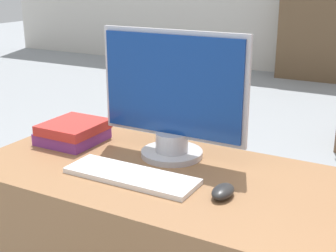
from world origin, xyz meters
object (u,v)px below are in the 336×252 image
at_px(monitor, 172,98).
at_px(keyboard, 131,176).
at_px(mouse, 223,191).
at_px(book_stack, 73,132).

relative_size(monitor, keyboard, 1.24).
relative_size(monitor, mouse, 5.46).
height_order(mouse, book_stack, book_stack).
bearing_deg(mouse, monitor, 142.86).
xyz_separation_m(monitor, mouse, (0.27, -0.20, -0.19)).
xyz_separation_m(keyboard, mouse, (0.29, 0.02, 0.01)).
relative_size(keyboard, mouse, 4.39).
bearing_deg(book_stack, mouse, -13.17).
xyz_separation_m(mouse, book_stack, (-0.65, 0.15, 0.02)).
bearing_deg(keyboard, monitor, 84.21).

